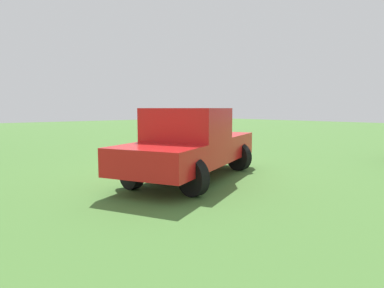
# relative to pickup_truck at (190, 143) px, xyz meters

# --- Properties ---
(ground_plane) EXTENTS (80.00, 80.00, 0.00)m
(ground_plane) POSITION_rel_pickup_truck_xyz_m (-0.58, 0.41, -0.95)
(ground_plane) COLOR #477533
(pickup_truck) EXTENTS (3.72, 5.40, 1.82)m
(pickup_truck) POSITION_rel_pickup_truck_xyz_m (0.00, 0.00, 0.00)
(pickup_truck) COLOR black
(pickup_truck) RESTS_ON ground_plane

